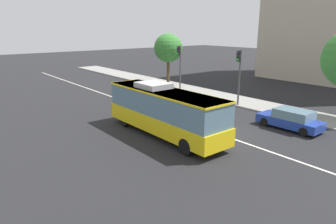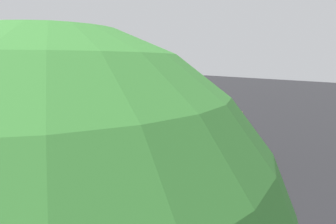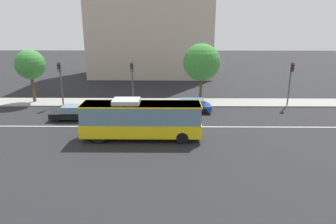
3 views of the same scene
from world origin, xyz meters
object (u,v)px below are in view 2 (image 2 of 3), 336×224
Objects in this scene: transit_bus at (179,121)px; traffic_light_mid_block at (34,117)px; sedan_black at (185,187)px; traffic_light_far_corner at (95,172)px; sedan_blue at (54,137)px.

traffic_light_mid_block is at bearing 100.89° from transit_bus.
traffic_light_far_corner is (-2.94, 5.07, 2.84)m from sedan_black.
sedan_blue is 0.87× the size of traffic_light_far_corner.
traffic_light_mid_block reaches higher than transit_bus.
sedan_black is (-7.31, 5.18, -1.09)m from transit_bus.
transit_bus is 9.26m from sedan_blue.
sedan_black is at bearing 24.97° from traffic_light_far_corner.
traffic_light_mid_block is (-6.64, 2.24, 2.84)m from sedan_blue.
transit_bus is 2.21× the size of sedan_blue.
traffic_light_far_corner is at bearing 135.06° from transit_bus.
transit_bus reaches higher than sedan_black.
transit_bus reaches higher than sedan_blue.
transit_bus is 9.03m from sedan_black.
transit_bus is 14.60m from traffic_light_far_corner.
traffic_light_far_corner reaches higher than sedan_blue.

